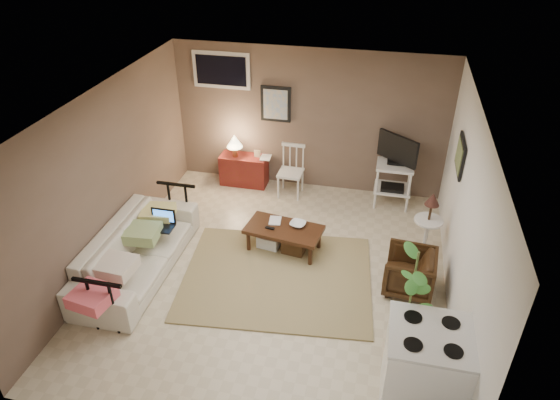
% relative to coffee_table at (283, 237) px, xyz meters
% --- Properties ---
extents(floor, '(5.00, 5.00, 0.00)m').
position_rel_coffee_table_xyz_m(floor, '(-0.01, -0.56, -0.22)').
color(floor, '#C1B293').
rests_on(floor, ground).
extents(art_back, '(0.50, 0.03, 0.60)m').
position_rel_coffee_table_xyz_m(art_back, '(-0.56, 1.92, 1.23)').
color(art_back, black).
extents(art_right, '(0.03, 0.60, 0.45)m').
position_rel_coffee_table_xyz_m(art_right, '(2.22, 0.49, 1.30)').
color(art_right, black).
extents(window, '(0.96, 0.03, 0.60)m').
position_rel_coffee_table_xyz_m(window, '(-1.46, 1.92, 1.73)').
color(window, silver).
extents(rug, '(2.67, 2.23, 0.02)m').
position_rel_coffee_table_xyz_m(rug, '(0.05, -0.62, -0.21)').
color(rug, '#8E7C52').
rests_on(rug, floor).
extents(coffee_table, '(1.13, 0.70, 0.40)m').
position_rel_coffee_table_xyz_m(coffee_table, '(0.00, 0.00, 0.00)').
color(coffee_table, '#3B1B10').
rests_on(coffee_table, floor).
extents(sofa, '(0.66, 2.26, 0.88)m').
position_rel_coffee_table_xyz_m(sofa, '(-1.81, -0.87, 0.22)').
color(sofa, beige).
rests_on(sofa, floor).
extents(sofa_pillows, '(0.43, 2.15, 0.15)m').
position_rel_coffee_table_xyz_m(sofa_pillows, '(-1.75, -1.13, 0.32)').
color(sofa_pillows, beige).
rests_on(sofa_pillows, sofa).
extents(sofa_end_rails, '(0.61, 2.26, 0.76)m').
position_rel_coffee_table_xyz_m(sofa_end_rails, '(-1.68, -0.87, 0.16)').
color(sofa_end_rails, black).
rests_on(sofa_end_rails, floor).
extents(laptop, '(0.35, 0.25, 0.24)m').
position_rel_coffee_table_xyz_m(laptop, '(-1.59, -0.48, 0.35)').
color(laptop, black).
rests_on(laptop, sofa).
extents(red_console, '(0.81, 0.36, 0.93)m').
position_rel_coffee_table_xyz_m(red_console, '(-1.10, 1.72, 0.10)').
color(red_console, maroon).
rests_on(red_console, floor).
extents(spindle_chair, '(0.41, 0.41, 0.87)m').
position_rel_coffee_table_xyz_m(spindle_chair, '(-0.22, 1.55, 0.18)').
color(spindle_chair, silver).
rests_on(spindle_chair, floor).
extents(tv_stand, '(0.62, 0.49, 1.23)m').
position_rel_coffee_table_xyz_m(tv_stand, '(1.46, 1.60, 0.43)').
color(tv_stand, silver).
rests_on(tv_stand, floor).
extents(side_table, '(0.39, 0.39, 1.04)m').
position_rel_coffee_table_xyz_m(side_table, '(1.96, 0.28, 0.42)').
color(side_table, silver).
rests_on(side_table, floor).
extents(armchair, '(0.62, 0.65, 0.63)m').
position_rel_coffee_table_xyz_m(armchair, '(1.75, -0.46, 0.09)').
color(armchair, black).
rests_on(armchair, floor).
extents(potted_plant, '(0.37, 0.37, 1.48)m').
position_rel_coffee_table_xyz_m(potted_plant, '(1.69, -1.60, 0.56)').
color(potted_plant, gray).
rests_on(potted_plant, floor).
extents(stove, '(0.77, 0.72, 1.01)m').
position_rel_coffee_table_xyz_m(stove, '(1.87, -2.19, 0.28)').
color(stove, white).
rests_on(stove, floor).
extents(bowl, '(0.23, 0.10, 0.22)m').
position_rel_coffee_table_xyz_m(bowl, '(0.19, 0.10, 0.27)').
color(bowl, '#3B1B10').
rests_on(bowl, coffee_table).
extents(book_table, '(0.17, 0.04, 0.23)m').
position_rel_coffee_table_xyz_m(book_table, '(-0.23, 0.12, 0.27)').
color(book_table, '#3B1B10').
rests_on(book_table, coffee_table).
extents(book_console, '(0.18, 0.03, 0.24)m').
position_rel_coffee_table_xyz_m(book_console, '(-0.78, 1.72, 0.43)').
color(book_console, '#3B1B10').
rests_on(book_console, red_console).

